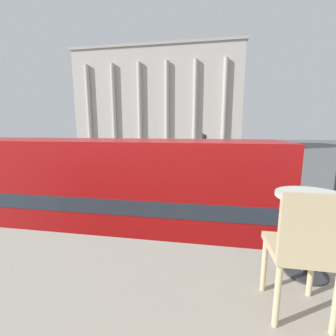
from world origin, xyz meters
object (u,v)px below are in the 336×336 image
object	(u,v)px
plaza_building_left	(161,103)
pedestrian_red	(187,152)
traffic_light_mid	(203,151)
pedestrian_white	(145,156)
double_decker_bus	(107,194)
pedestrian_yellow	(154,160)
cafe_chair_0	(304,248)
car_silver	(248,158)
cafe_dining_table	(311,217)

from	to	relation	value
plaza_building_left	pedestrian_red	size ratio (longest dim) A/B	20.86
traffic_light_mid	pedestrian_white	bearing A→B (deg)	126.91
double_decker_bus	pedestrian_yellow	xyz separation A→B (m)	(-2.53, 17.66, -1.32)
cafe_chair_0	pedestrian_red	size ratio (longest dim) A/B	0.52
pedestrian_yellow	cafe_chair_0	bearing A→B (deg)	-131.40
pedestrian_white	pedestrian_yellow	xyz separation A→B (m)	(2.19, -4.21, 0.01)
double_decker_bus	plaza_building_left	bearing A→B (deg)	96.25
traffic_light_mid	pedestrian_yellow	size ratio (longest dim) A/B	2.41
pedestrian_yellow	plaza_building_left	bearing A→B (deg)	42.96
traffic_light_mid	car_silver	distance (m)	13.78
pedestrian_red	plaza_building_left	bearing A→B (deg)	136.96
cafe_dining_table	plaza_building_left	world-z (taller)	plaza_building_left
cafe_dining_table	traffic_light_mid	bearing A→B (deg)	94.04
plaza_building_left	traffic_light_mid	size ratio (longest dim) A/B	8.78
traffic_light_mid	pedestrian_yellow	distance (m)	8.49
double_decker_bus	pedestrian_white	size ratio (longest dim) A/B	6.54
cafe_dining_table	traffic_light_mid	distance (m)	16.54
car_silver	plaza_building_left	bearing A→B (deg)	-126.02
cafe_chair_0	pedestrian_yellow	distance (m)	24.19
traffic_light_mid	car_silver	world-z (taller)	traffic_light_mid
car_silver	pedestrian_yellow	world-z (taller)	pedestrian_yellow
double_decker_bus	cafe_chair_0	bearing A→B (deg)	-57.22
double_decker_bus	plaza_building_left	size ratio (longest dim) A/B	0.31
plaza_building_left	car_silver	xyz separation A→B (m)	(16.58, -23.75, -10.04)
car_silver	pedestrian_red	distance (m)	9.38
cafe_chair_0	pedestrian_yellow	bearing A→B (deg)	105.21
cafe_chair_0	cafe_dining_table	bearing A→B (deg)	63.39
double_decker_bus	cafe_chair_0	xyz separation A→B (m)	(3.97, -5.48, 1.44)
cafe_dining_table	pedestrian_red	bearing A→B (deg)	96.77
plaza_building_left	cafe_chair_0	bearing A→B (deg)	-77.47
cafe_chair_0	pedestrian_red	xyz separation A→B (m)	(-3.66, 33.52, -2.74)
pedestrian_white	car_silver	bearing A→B (deg)	67.95
pedestrian_white	pedestrian_yellow	distance (m)	4.74
double_decker_bus	car_silver	size ratio (longest dim) A/B	2.65
cafe_chair_0	pedestrian_white	distance (m)	28.83
plaza_building_left	pedestrian_red	distance (m)	23.38
plaza_building_left	car_silver	size ratio (longest dim) A/B	8.68
cafe_dining_table	pedestrian_white	world-z (taller)	cafe_dining_table
car_silver	pedestrian_white	size ratio (longest dim) A/B	2.47
plaza_building_left	traffic_light_mid	distance (m)	38.62
pedestrian_white	cafe_chair_0	bearing A→B (deg)	-13.09
car_silver	pedestrian_yellow	size ratio (longest dim) A/B	2.44
double_decker_bus	cafe_dining_table	world-z (taller)	double_decker_bus
plaza_building_left	double_decker_bus	bearing A→B (deg)	-80.65
traffic_light_mid	double_decker_bus	bearing A→B (deg)	-104.89
traffic_light_mid	pedestrian_yellow	xyz separation A→B (m)	(-5.60, 6.15, -1.70)
cafe_chair_0	car_silver	distance (m)	29.94
double_decker_bus	pedestrian_white	distance (m)	22.41
plaza_building_left	pedestrian_white	bearing A→B (deg)	-83.08
cafe_dining_table	plaza_building_left	bearing A→B (deg)	102.92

